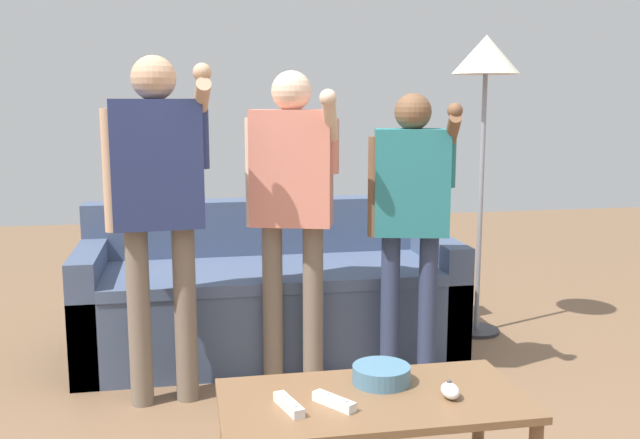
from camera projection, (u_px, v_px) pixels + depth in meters
name	position (u px, v px, depth m)	size (l,w,h in m)	color
couch	(270.00, 297.00, 4.03)	(2.05, 0.84, 0.82)	#475675
coffee_table	(373.00, 415.00, 2.31)	(0.98, 0.49, 0.46)	brown
snack_bowl	(381.00, 374.00, 2.41)	(0.20, 0.20, 0.06)	teal
game_remote_nunchuk	(450.00, 391.00, 2.29)	(0.06, 0.09, 0.05)	white
floor_lamp	(486.00, 72.00, 4.11)	(0.39, 0.39, 1.76)	#2D2D33
player_left	(158.00, 190.00, 3.20)	(0.48, 0.31, 1.59)	#756656
player_center	(292.00, 191.00, 3.43)	(0.43, 0.43, 1.53)	#756656
player_right	(411.00, 204.00, 3.47)	(0.42, 0.36, 1.43)	#2D3856
game_remote_wand_near	(289.00, 405.00, 2.20)	(0.08, 0.16, 0.03)	white
game_remote_wand_far	(334.00, 402.00, 2.23)	(0.12, 0.15, 0.03)	white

